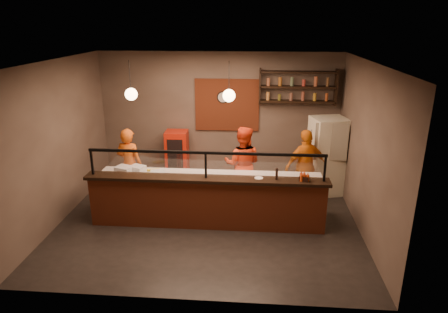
# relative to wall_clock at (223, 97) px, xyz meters

# --- Properties ---
(floor) EXTENTS (6.00, 6.00, 0.00)m
(floor) POSITION_rel_wall_clock_xyz_m (-0.10, -2.46, -2.10)
(floor) COLOR black
(floor) RESTS_ON ground
(ceiling) EXTENTS (6.00, 6.00, 0.00)m
(ceiling) POSITION_rel_wall_clock_xyz_m (-0.10, -2.46, 1.10)
(ceiling) COLOR #37302A
(ceiling) RESTS_ON wall_back
(wall_back) EXTENTS (6.00, 0.00, 6.00)m
(wall_back) POSITION_rel_wall_clock_xyz_m (-0.10, 0.04, -0.50)
(wall_back) COLOR #6D5C4F
(wall_back) RESTS_ON floor
(wall_left) EXTENTS (0.00, 5.00, 5.00)m
(wall_left) POSITION_rel_wall_clock_xyz_m (-3.10, -2.46, -0.50)
(wall_left) COLOR #6D5C4F
(wall_left) RESTS_ON floor
(wall_right) EXTENTS (0.00, 5.00, 5.00)m
(wall_right) POSITION_rel_wall_clock_xyz_m (2.90, -2.46, -0.50)
(wall_right) COLOR #6D5C4F
(wall_right) RESTS_ON floor
(wall_front) EXTENTS (6.00, 0.00, 6.00)m
(wall_front) POSITION_rel_wall_clock_xyz_m (-0.10, -4.96, -0.50)
(wall_front) COLOR #6D5C4F
(wall_front) RESTS_ON floor
(brick_patch) EXTENTS (1.60, 0.04, 1.30)m
(brick_patch) POSITION_rel_wall_clock_xyz_m (0.10, 0.01, -0.20)
(brick_patch) COLOR #994021
(brick_patch) RESTS_ON wall_back
(service_counter) EXTENTS (4.60, 0.25, 1.00)m
(service_counter) POSITION_rel_wall_clock_xyz_m (-0.10, -2.76, -1.60)
(service_counter) COLOR #994021
(service_counter) RESTS_ON floor
(counter_ledge) EXTENTS (4.70, 0.37, 0.06)m
(counter_ledge) POSITION_rel_wall_clock_xyz_m (-0.10, -2.76, -1.07)
(counter_ledge) COLOR black
(counter_ledge) RESTS_ON service_counter
(worktop_cabinet) EXTENTS (4.60, 0.75, 0.85)m
(worktop_cabinet) POSITION_rel_wall_clock_xyz_m (-0.10, -2.26, -1.68)
(worktop_cabinet) COLOR gray
(worktop_cabinet) RESTS_ON floor
(worktop) EXTENTS (4.60, 0.75, 0.05)m
(worktop) POSITION_rel_wall_clock_xyz_m (-0.10, -2.26, -1.23)
(worktop) COLOR silver
(worktop) RESTS_ON worktop_cabinet
(sneeze_guard) EXTENTS (4.50, 0.05, 0.52)m
(sneeze_guard) POSITION_rel_wall_clock_xyz_m (-0.10, -2.76, -0.73)
(sneeze_guard) COLOR white
(sneeze_guard) RESTS_ON counter_ledge
(wall_shelving) EXTENTS (1.84, 0.28, 0.85)m
(wall_shelving) POSITION_rel_wall_clock_xyz_m (1.80, -0.14, 0.30)
(wall_shelving) COLOR black
(wall_shelving) RESTS_ON wall_back
(wall_clock) EXTENTS (0.30, 0.04, 0.30)m
(wall_clock) POSITION_rel_wall_clock_xyz_m (0.00, 0.00, 0.00)
(wall_clock) COLOR black
(wall_clock) RESTS_ON wall_back
(pendant_left) EXTENTS (0.24, 0.24, 0.77)m
(pendant_left) POSITION_rel_wall_clock_xyz_m (-1.60, -2.26, 0.45)
(pendant_left) COLOR black
(pendant_left) RESTS_ON ceiling
(pendant_right) EXTENTS (0.24, 0.24, 0.77)m
(pendant_right) POSITION_rel_wall_clock_xyz_m (0.30, -2.26, 0.45)
(pendant_right) COLOR black
(pendant_right) RESTS_ON ceiling
(cook_left) EXTENTS (0.68, 0.52, 1.67)m
(cook_left) POSITION_rel_wall_clock_xyz_m (-1.99, -1.56, -1.27)
(cook_left) COLOR orange
(cook_left) RESTS_ON floor
(cook_mid) EXTENTS (0.91, 0.74, 1.73)m
(cook_mid) POSITION_rel_wall_clock_xyz_m (0.55, -1.43, -1.24)
(cook_mid) COLOR red
(cook_mid) RESTS_ON floor
(cook_right) EXTENTS (1.06, 0.76, 1.67)m
(cook_right) POSITION_rel_wall_clock_xyz_m (1.95, -1.37, -1.26)
(cook_right) COLOR orange
(cook_right) RESTS_ON floor
(fridge) EXTENTS (0.91, 0.87, 1.82)m
(fridge) POSITION_rel_wall_clock_xyz_m (2.50, -0.83, -1.19)
(fridge) COLOR #E9E6C5
(fridge) RESTS_ON floor
(red_cooler) EXTENTS (0.57, 0.52, 1.28)m
(red_cooler) POSITION_rel_wall_clock_xyz_m (-1.14, -0.31, -1.46)
(red_cooler) COLOR #B91E0C
(red_cooler) RESTS_ON floor
(pizza_dough) EXTENTS (0.48, 0.48, 0.01)m
(pizza_dough) POSITION_rel_wall_clock_xyz_m (0.72, -2.21, -1.19)
(pizza_dough) COLOR beige
(pizza_dough) RESTS_ON worktop
(prep_tub_a) EXTENTS (0.36, 0.33, 0.15)m
(prep_tub_a) POSITION_rel_wall_clock_xyz_m (-1.60, -2.20, -1.13)
(prep_tub_a) COLOR silver
(prep_tub_a) RESTS_ON worktop
(prep_tub_b) EXTENTS (0.39, 0.35, 0.16)m
(prep_tub_b) POSITION_rel_wall_clock_xyz_m (-1.86, -2.29, -1.12)
(prep_tub_b) COLOR silver
(prep_tub_b) RESTS_ON worktop
(prep_tub_c) EXTENTS (0.34, 0.30, 0.15)m
(prep_tub_c) POSITION_rel_wall_clock_xyz_m (-1.11, -2.46, -1.13)
(prep_tub_c) COLOR silver
(prep_tub_c) RESTS_ON worktop
(rolling_pin) EXTENTS (0.34, 0.13, 0.06)m
(rolling_pin) POSITION_rel_wall_clock_xyz_m (-1.34, -2.10, -1.17)
(rolling_pin) COLOR gold
(rolling_pin) RESTS_ON worktop
(condiment_caddy) EXTENTS (0.21, 0.18, 0.10)m
(condiment_caddy) POSITION_rel_wall_clock_xyz_m (1.75, -2.77, -0.99)
(condiment_caddy) COLOR black
(condiment_caddy) RESTS_ON counter_ledge
(pepper_mill) EXTENTS (0.05, 0.05, 0.22)m
(pepper_mill) POSITION_rel_wall_clock_xyz_m (1.24, -2.74, -0.93)
(pepper_mill) COLOR black
(pepper_mill) RESTS_ON counter_ledge
(small_plate) EXTENTS (0.17, 0.17, 0.01)m
(small_plate) POSITION_rel_wall_clock_xyz_m (0.91, -2.72, -1.03)
(small_plate) COLOR silver
(small_plate) RESTS_ON counter_ledge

